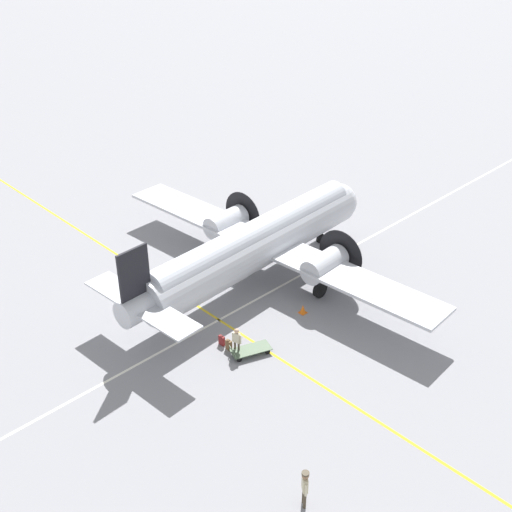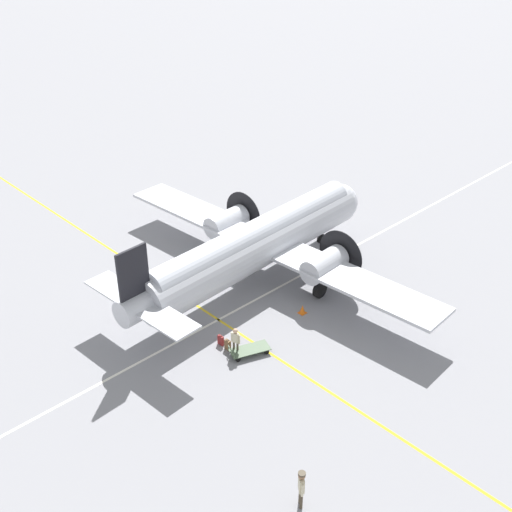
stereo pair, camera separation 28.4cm
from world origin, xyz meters
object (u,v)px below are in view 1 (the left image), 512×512
(suitcase_upright_spare, at_px, (222,340))
(traffic_cone, at_px, (303,309))
(crew_foreground, at_px, (305,485))
(suitcase_near_door, at_px, (229,345))
(airliner_main, at_px, (261,242))
(baggage_cart, at_px, (251,350))
(passenger_boarding, at_px, (237,339))

(suitcase_upright_spare, xyz_separation_m, traffic_cone, (1.06, 5.37, -0.03))
(crew_foreground, relative_size, suitcase_near_door, 2.98)
(airliner_main, xyz_separation_m, crew_foreground, (13.51, -10.86, -1.44))
(baggage_cart, bearing_deg, crew_foreground, -100.28)
(crew_foreground, height_order, suitcase_near_door, crew_foreground)
(baggage_cart, xyz_separation_m, traffic_cone, (-0.60, 4.80, -0.02))
(suitcase_upright_spare, bearing_deg, crew_foreground, -24.16)
(suitcase_near_door, bearing_deg, airliner_main, 122.18)
(airliner_main, height_order, baggage_cart, airliner_main)
(airliner_main, xyz_separation_m, baggage_cart, (5.07, -5.76, -2.35))
(crew_foreground, distance_m, passenger_boarding, 10.05)
(suitcase_near_door, distance_m, suitcase_upright_spare, 0.58)
(passenger_boarding, height_order, suitcase_near_door, passenger_boarding)
(passenger_boarding, xyz_separation_m, traffic_cone, (-0.10, 5.32, -0.75))
(suitcase_upright_spare, relative_size, baggage_cart, 0.26)
(suitcase_near_door, height_order, traffic_cone, suitcase_near_door)
(passenger_boarding, relative_size, traffic_cone, 2.97)
(suitcase_near_door, distance_m, baggage_cart, 1.23)
(baggage_cart, distance_m, traffic_cone, 4.84)
(crew_foreground, xyz_separation_m, baggage_cart, (-8.44, 5.10, -0.91))
(suitcase_near_door, xyz_separation_m, suitcase_upright_spare, (-0.58, 0.00, -0.01))
(traffic_cone, bearing_deg, passenger_boarding, -88.97)
(crew_foreground, bearing_deg, airliner_main, 179.91)
(suitcase_upright_spare, bearing_deg, baggage_cart, 18.96)
(passenger_boarding, relative_size, suitcase_upright_spare, 2.72)
(airliner_main, xyz_separation_m, traffic_cone, (4.47, -0.95, -2.37))
(suitcase_near_door, bearing_deg, crew_foreground, -25.42)
(suitcase_upright_spare, height_order, baggage_cart, suitcase_upright_spare)
(suitcase_upright_spare, xyz_separation_m, baggage_cart, (1.66, 0.57, -0.01))
(crew_foreground, height_order, suitcase_upright_spare, crew_foreground)
(suitcase_near_door, bearing_deg, suitcase_upright_spare, 179.56)
(crew_foreground, relative_size, suitcase_upright_spare, 3.11)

